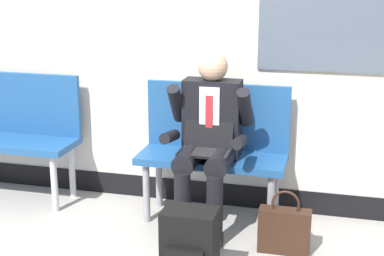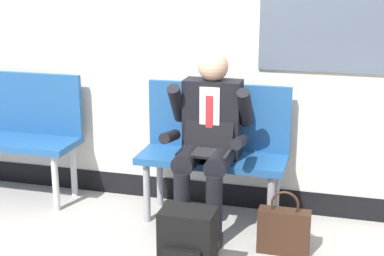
{
  "view_description": "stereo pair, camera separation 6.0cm",
  "coord_description": "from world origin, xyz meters",
  "px_view_note": "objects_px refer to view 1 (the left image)",
  "views": [
    {
      "loc": [
        1.03,
        -3.38,
        1.82
      ],
      "look_at": [
        0.1,
        0.25,
        0.75
      ],
      "focal_mm": 54.04,
      "sensor_mm": 36.0,
      "label": 1
    },
    {
      "loc": [
        1.09,
        -3.36,
        1.82
      ],
      "look_at": [
        0.1,
        0.25,
        0.75
      ],
      "focal_mm": 54.04,
      "sensor_mm": 36.0,
      "label": 2
    }
  ],
  "objects_px": {
    "bench_empty": "(12,127)",
    "handbag": "(284,230)",
    "backpack": "(189,249)",
    "bench_with_person": "(214,143)",
    "person_seated": "(208,138)"
  },
  "relations": [
    {
      "from": "bench_empty",
      "to": "handbag",
      "type": "xyz_separation_m",
      "value": [
        2.21,
        -0.45,
        -0.41
      ]
    },
    {
      "from": "bench_empty",
      "to": "backpack",
      "type": "relative_size",
      "value": 2.32
    },
    {
      "from": "backpack",
      "to": "handbag",
      "type": "relative_size",
      "value": 1.1
    },
    {
      "from": "bench_empty",
      "to": "handbag",
      "type": "distance_m",
      "value": 2.29
    },
    {
      "from": "bench_with_person",
      "to": "person_seated",
      "type": "bearing_deg",
      "value": -90.0
    },
    {
      "from": "bench_with_person",
      "to": "person_seated",
      "type": "relative_size",
      "value": 0.85
    },
    {
      "from": "backpack",
      "to": "handbag",
      "type": "height_order",
      "value": "backpack"
    },
    {
      "from": "backpack",
      "to": "bench_empty",
      "type": "bearing_deg",
      "value": 150.02
    },
    {
      "from": "person_seated",
      "to": "backpack",
      "type": "relative_size",
      "value": 2.65
    },
    {
      "from": "handbag",
      "to": "bench_empty",
      "type": "bearing_deg",
      "value": 168.59
    },
    {
      "from": "bench_empty",
      "to": "person_seated",
      "type": "height_order",
      "value": "person_seated"
    },
    {
      "from": "bench_empty",
      "to": "backpack",
      "type": "distance_m",
      "value": 2.01
    },
    {
      "from": "person_seated",
      "to": "backpack",
      "type": "bearing_deg",
      "value": -84.64
    },
    {
      "from": "bench_empty",
      "to": "backpack",
      "type": "height_order",
      "value": "bench_empty"
    },
    {
      "from": "person_seated",
      "to": "bench_with_person",
      "type": "bearing_deg",
      "value": 90.0
    }
  ]
}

